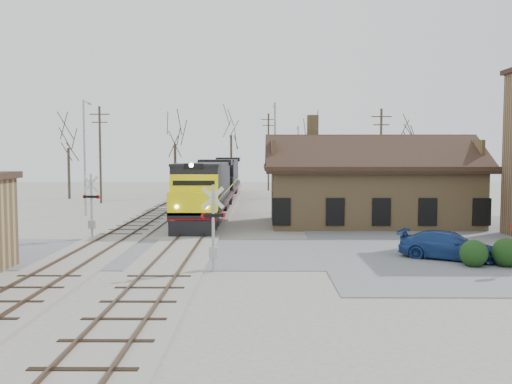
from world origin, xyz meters
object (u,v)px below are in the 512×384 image
(depot, at_px, (370,191))
(locomotive_lead, at_px, (206,189))
(locomotive_trailing, at_px, (224,177))
(parked_car, at_px, (448,245))

(depot, height_order, locomotive_lead, depot)
(locomotive_lead, height_order, locomotive_trailing, locomotive_lead)
(parked_car, bearing_deg, locomotive_lead, 67.57)
(locomotive_lead, xyz_separation_m, parked_car, (13.21, -16.09, -1.68))
(locomotive_lead, bearing_deg, parked_car, -50.61)
(locomotive_lead, distance_m, locomotive_trailing, 20.48)
(depot, relative_size, parked_car, 3.27)
(locomotive_lead, relative_size, locomotive_trailing, 1.00)
(depot, height_order, parked_car, depot)
(depot, bearing_deg, locomotive_trailing, 117.55)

